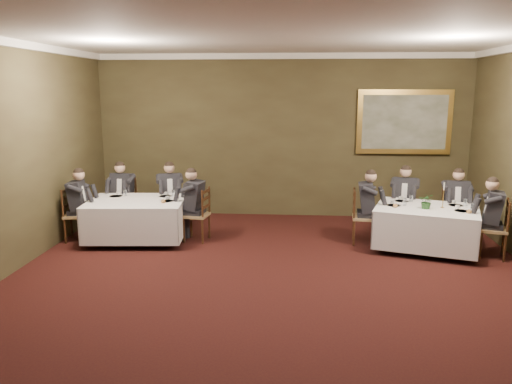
# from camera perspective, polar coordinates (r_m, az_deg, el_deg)

# --- Properties ---
(ground) EXTENTS (10.00, 10.00, 0.00)m
(ground) POSITION_cam_1_polar(r_m,az_deg,el_deg) (6.49, 1.58, -13.57)
(ground) COLOR black
(ground) RESTS_ON ground
(ceiling) EXTENTS (8.00, 10.00, 0.10)m
(ceiling) POSITION_cam_1_polar(r_m,az_deg,el_deg) (5.91, 1.78, 18.80)
(ceiling) COLOR silver
(ceiling) RESTS_ON back_wall
(back_wall) EXTENTS (8.00, 0.10, 3.50)m
(back_wall) POSITION_cam_1_polar(r_m,az_deg,el_deg) (10.91, 2.93, 6.34)
(back_wall) COLOR #372F1B
(back_wall) RESTS_ON ground
(crown_molding) EXTENTS (8.00, 10.00, 0.12)m
(crown_molding) POSITION_cam_1_polar(r_m,az_deg,el_deg) (5.90, 1.77, 18.22)
(crown_molding) COLOR white
(crown_molding) RESTS_ON back_wall
(table_main) EXTENTS (2.01, 1.74, 0.67)m
(table_main) POSITION_cam_1_polar(r_m,az_deg,el_deg) (9.17, 18.84, -3.59)
(table_main) COLOR black
(table_main) RESTS_ON ground
(table_second) EXTENTS (1.86, 1.47, 0.67)m
(table_second) POSITION_cam_1_polar(r_m,az_deg,el_deg) (9.47, -13.45, -2.79)
(table_second) COLOR black
(table_second) RESTS_ON ground
(chair_main_backleft) EXTENTS (0.54, 0.52, 1.00)m
(chair_main_backleft) POSITION_cam_1_polar(r_m,az_deg,el_deg) (10.08, 16.46, -3.05)
(chair_main_backleft) COLOR #95794B
(chair_main_backleft) RESTS_ON ground
(diner_main_backleft) EXTENTS (0.51, 0.57, 1.35)m
(diner_main_backleft) POSITION_cam_1_polar(r_m,az_deg,el_deg) (10.01, 16.53, -1.80)
(diner_main_backleft) COLOR black
(diner_main_backleft) RESTS_ON chair_main_backleft
(chair_main_backright) EXTENTS (0.47, 0.45, 1.00)m
(chair_main_backright) POSITION_cam_1_polar(r_m,az_deg,el_deg) (10.05, 21.62, -3.45)
(chair_main_backright) COLOR #95794B
(chair_main_backright) RESTS_ON ground
(diner_main_backright) EXTENTS (0.44, 0.51, 1.35)m
(diner_main_backright) POSITION_cam_1_polar(r_m,az_deg,el_deg) (9.98, 21.74, -2.20)
(diner_main_backright) COLOR black
(diner_main_backright) RESTS_ON chair_main_backright
(chair_main_endleft) EXTENTS (0.46, 0.47, 1.00)m
(chair_main_endleft) POSITION_cam_1_polar(r_m,az_deg,el_deg) (9.31, 12.15, -4.04)
(chair_main_endleft) COLOR #95794B
(chair_main_endleft) RESTS_ON ground
(diner_main_endleft) EXTENTS (0.51, 0.45, 1.35)m
(diner_main_endleft) POSITION_cam_1_polar(r_m,az_deg,el_deg) (9.25, 12.28, -2.68)
(diner_main_endleft) COLOR black
(diner_main_endleft) RESTS_ON chair_main_endleft
(chair_main_endright) EXTENTS (0.53, 0.55, 1.00)m
(chair_main_endright) POSITION_cam_1_polar(r_m,az_deg,el_deg) (9.24, 25.45, -5.07)
(chair_main_endright) COLOR #95794B
(chair_main_endright) RESTS_ON ground
(diner_main_endright) EXTENTS (0.58, 0.53, 1.35)m
(diner_main_endright) POSITION_cam_1_polar(r_m,az_deg,el_deg) (9.18, 25.50, -3.69)
(diner_main_endright) COLOR black
(diner_main_endright) RESTS_ON chair_main_endright
(chair_sec_backleft) EXTENTS (0.49, 0.47, 1.00)m
(chair_sec_backleft) POSITION_cam_1_polar(r_m,az_deg,el_deg) (10.47, -14.79, -2.41)
(chair_sec_backleft) COLOR #95794B
(chair_sec_backleft) RESTS_ON ground
(diner_sec_backleft) EXTENTS (0.46, 0.53, 1.35)m
(diner_sec_backleft) POSITION_cam_1_polar(r_m,az_deg,el_deg) (10.41, -14.89, -1.20)
(diner_sec_backleft) COLOR black
(diner_sec_backleft) RESTS_ON chair_sec_backleft
(chair_sec_backright) EXTENTS (0.54, 0.53, 1.00)m
(chair_sec_backright) POSITION_cam_1_polar(r_m,az_deg,el_deg) (10.28, -9.72, -2.45)
(chair_sec_backright) COLOR #95794B
(chair_sec_backright) RESTS_ON ground
(diner_sec_backright) EXTENTS (0.52, 0.57, 1.35)m
(diner_sec_backright) POSITION_cam_1_polar(r_m,az_deg,el_deg) (10.21, -9.76, -1.22)
(diner_sec_backright) COLOR black
(diner_sec_backright) RESTS_ON chair_sec_backright
(chair_sec_endright) EXTENTS (0.49, 0.50, 1.00)m
(chair_sec_endright) POSITION_cam_1_polar(r_m,az_deg,el_deg) (9.32, -6.73, -3.83)
(chair_sec_endright) COLOR #95794B
(chair_sec_endright) RESTS_ON ground
(diner_sec_endright) EXTENTS (0.54, 0.47, 1.35)m
(diner_sec_endright) POSITION_cam_1_polar(r_m,az_deg,el_deg) (9.27, -6.83, -2.47)
(diner_sec_endright) COLOR black
(diner_sec_endright) RESTS_ON chair_sec_endright
(chair_sec_endleft) EXTENTS (0.47, 0.49, 1.00)m
(chair_sec_endleft) POSITION_cam_1_polar(r_m,az_deg,el_deg) (9.83, -19.74, -3.64)
(chair_sec_endleft) COLOR #95794B
(chair_sec_endleft) RESTS_ON ground
(diner_sec_endleft) EXTENTS (0.53, 0.46, 1.35)m
(diner_sec_endleft) POSITION_cam_1_polar(r_m,az_deg,el_deg) (9.77, -19.77, -2.34)
(diner_sec_endleft) COLOR black
(diner_sec_endleft) RESTS_ON chair_sec_endleft
(centerpiece) EXTENTS (0.32, 0.30, 0.28)m
(centerpiece) POSITION_cam_1_polar(r_m,az_deg,el_deg) (8.96, 18.95, -0.94)
(centerpiece) COLOR #2D5926
(centerpiece) RESTS_ON table_main
(candlestick) EXTENTS (0.07, 0.07, 0.46)m
(candlestick) POSITION_cam_1_polar(r_m,az_deg,el_deg) (9.13, 20.60, -0.66)
(candlestick) COLOR gold
(candlestick) RESTS_ON table_main
(place_setting_table_main) EXTENTS (0.33, 0.31, 0.14)m
(place_setting_table_main) POSITION_cam_1_polar(r_m,az_deg,el_deg) (9.50, 16.62, -0.77)
(place_setting_table_main) COLOR white
(place_setting_table_main) RESTS_ON table_main
(place_setting_table_second) EXTENTS (0.33, 0.31, 0.14)m
(place_setting_table_second) POSITION_cam_1_polar(r_m,az_deg,el_deg) (9.87, -15.39, -0.25)
(place_setting_table_second) COLOR white
(place_setting_table_second) RESTS_ON table_second
(painting) EXTENTS (1.96, 0.09, 1.35)m
(painting) POSITION_cam_1_polar(r_m,az_deg,el_deg) (11.06, 16.56, 7.67)
(painting) COLOR gold
(painting) RESTS_ON back_wall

